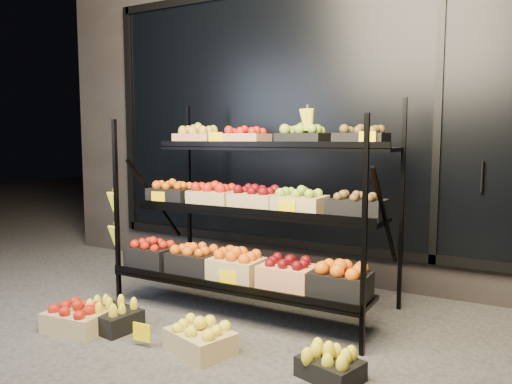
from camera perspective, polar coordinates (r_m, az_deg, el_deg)
The scene contains 8 objects.
ground at distance 3.61m, azimuth -5.32°, elevation -15.82°, with size 24.00×24.00×0.00m, color #514F4C.
building at distance 5.68m, azimuth 9.70°, elevation 10.10°, with size 6.00×2.08×3.50m.
display_rack at distance 3.90m, azimuth -0.53°, elevation -2.13°, with size 2.18×1.02×1.69m.
tag_floor_a at distance 3.45m, azimuth -12.93°, elevation -15.98°, with size 0.13×0.01×0.12m, color #FBD800.
floor_crate_left at distance 3.83m, azimuth -19.75°, elevation -13.31°, with size 0.44×0.35×0.21m.
floor_crate_midleft at distance 3.80m, azimuth -16.26°, elevation -13.37°, with size 0.43×0.34×0.20m.
floor_crate_midright at distance 3.31m, azimuth -6.42°, elevation -16.16°, with size 0.48×0.41×0.20m.
floor_crate_right at distance 3.00m, azimuth 8.48°, elevation -18.90°, with size 0.39×0.33×0.18m.
Camera 1 is at (1.91, -2.75, 1.35)m, focal length 35.00 mm.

